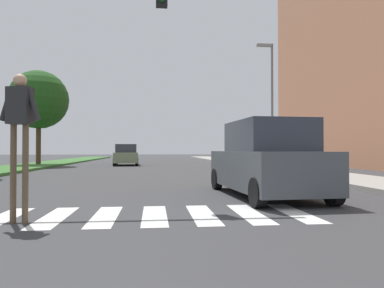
{
  "coord_description": "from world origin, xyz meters",
  "views": [
    {
      "loc": [
        0.88,
        -0.25,
        1.22
      ],
      "look_at": [
        3.06,
        20.57,
        1.56
      ],
      "focal_mm": 34.28,
      "sensor_mm": 36.0,
      "label": 1
    }
  ],
  "objects_px": {
    "street_lamp_right": "(271,94)",
    "sedan_midblock": "(126,155)",
    "suv_crossing": "(266,161)",
    "pedestrian_performer": "(20,123)",
    "tree_far": "(39,100)"
  },
  "relations": [
    {
      "from": "sedan_midblock",
      "to": "pedestrian_performer",
      "type": "bearing_deg",
      "value": -90.1
    },
    {
      "from": "tree_far",
      "to": "street_lamp_right",
      "type": "xyz_separation_m",
      "value": [
        15.71,
        -7.28,
        -0.42
      ]
    },
    {
      "from": "pedestrian_performer",
      "to": "sedan_midblock",
      "type": "relative_size",
      "value": 0.58
    },
    {
      "from": "tree_far",
      "to": "pedestrian_performer",
      "type": "distance_m",
      "value": 23.52
    },
    {
      "from": "suv_crossing",
      "to": "tree_far",
      "type": "bearing_deg",
      "value": 120.94
    },
    {
      "from": "street_lamp_right",
      "to": "suv_crossing",
      "type": "xyz_separation_m",
      "value": [
        -4.09,
        -12.08,
        -3.66
      ]
    },
    {
      "from": "tree_far",
      "to": "sedan_midblock",
      "type": "xyz_separation_m",
      "value": [
        6.49,
        0.88,
        -4.24
      ]
    },
    {
      "from": "pedestrian_performer",
      "to": "suv_crossing",
      "type": "relative_size",
      "value": 0.53
    },
    {
      "from": "tree_far",
      "to": "suv_crossing",
      "type": "relative_size",
      "value": 1.51
    },
    {
      "from": "suv_crossing",
      "to": "pedestrian_performer",
      "type": "bearing_deg",
      "value": -149.87
    },
    {
      "from": "pedestrian_performer",
      "to": "sedan_midblock",
      "type": "xyz_separation_m",
      "value": [
        0.04,
        23.25,
        -0.88
      ]
    },
    {
      "from": "suv_crossing",
      "to": "sedan_midblock",
      "type": "distance_m",
      "value": 20.89
    },
    {
      "from": "pedestrian_performer",
      "to": "sedan_midblock",
      "type": "bearing_deg",
      "value": 89.9
    },
    {
      "from": "street_lamp_right",
      "to": "sedan_midblock",
      "type": "height_order",
      "value": "street_lamp_right"
    },
    {
      "from": "street_lamp_right",
      "to": "tree_far",
      "type": "bearing_deg",
      "value": 155.12
    }
  ]
}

